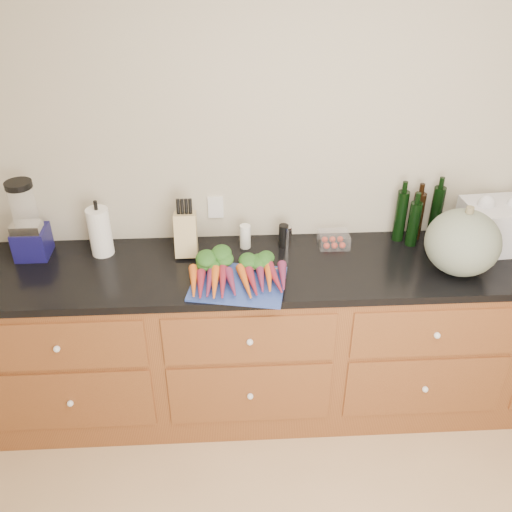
{
  "coord_description": "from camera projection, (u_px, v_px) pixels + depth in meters",
  "views": [
    {
      "loc": [
        -0.53,
        -1.07,
        2.51
      ],
      "look_at": [
        -0.41,
        1.2,
        1.06
      ],
      "focal_mm": 40.0,
      "sensor_mm": 36.0,
      "label": 1
    }
  ],
  "objects": [
    {
      "name": "cabinets",
      "position": [
        329.0,
        338.0,
        3.12
      ],
      "size": [
        3.6,
        0.64,
        0.9
      ],
      "color": "brown",
      "rests_on": "ground"
    },
    {
      "name": "blender_appliance",
      "position": [
        28.0,
        224.0,
        2.83
      ],
      "size": [
        0.16,
        0.16,
        0.41
      ],
      "color": "#13104D",
      "rests_on": "countertop"
    },
    {
      "name": "carrots",
      "position": [
        238.0,
        273.0,
        2.72
      ],
      "size": [
        0.46,
        0.34,
        0.07
      ],
      "color": "orange",
      "rests_on": "cutting_board"
    },
    {
      "name": "tomato_box",
      "position": [
        334.0,
        240.0,
        2.99
      ],
      "size": [
        0.16,
        0.13,
        0.07
      ],
      "primitive_type": "cube",
      "color": "white",
      "rests_on": "countertop"
    },
    {
      "name": "grinder_pepper",
      "position": [
        283.0,
        236.0,
        2.97
      ],
      "size": [
        0.05,
        0.05,
        0.13
      ],
      "primitive_type": "cylinder",
      "color": "black",
      "rests_on": "countertop"
    },
    {
      "name": "canister_chrome",
      "position": [
        287.0,
        236.0,
        2.97
      ],
      "size": [
        0.05,
        0.05,
        0.12
      ],
      "primitive_type": "cylinder",
      "color": "silver",
      "rests_on": "countertop"
    },
    {
      "name": "bottles",
      "position": [
        417.0,
        217.0,
        2.99
      ],
      "size": [
        0.25,
        0.13,
        0.3
      ],
      "color": "black",
      "rests_on": "countertop"
    },
    {
      "name": "countertop",
      "position": [
        336.0,
        266.0,
        2.87
      ],
      "size": [
        3.64,
        0.62,
        0.04
      ],
      "primitive_type": "cube",
      "color": "black",
      "rests_on": "cabinets"
    },
    {
      "name": "paper_towel",
      "position": [
        100.0,
        232.0,
        2.88
      ],
      "size": [
        0.11,
        0.11,
        0.25
      ],
      "primitive_type": "cylinder",
      "color": "white",
      "rests_on": "countertop"
    },
    {
      "name": "wall_back",
      "position": [
        331.0,
        171.0,
        2.94
      ],
      "size": [
        4.1,
        0.05,
        2.6
      ],
      "primitive_type": "cube",
      "color": "#BFB69E",
      "rests_on": "ground"
    },
    {
      "name": "cutting_board",
      "position": [
        238.0,
        284.0,
        2.7
      ],
      "size": [
        0.49,
        0.41,
        0.01
      ],
      "primitive_type": "cube",
      "rotation": [
        0.0,
        0.0,
        -0.19
      ],
      "color": "#2A439D",
      "rests_on": "countertop"
    },
    {
      "name": "squash",
      "position": [
        463.0,
        242.0,
        2.72
      ],
      "size": [
        0.36,
        0.36,
        0.32
      ],
      "primitive_type": "ellipsoid",
      "color": "#5B6857",
      "rests_on": "countertop"
    },
    {
      "name": "grinder_salt",
      "position": [
        245.0,
        236.0,
        2.96
      ],
      "size": [
        0.06,
        0.06,
        0.13
      ],
      "primitive_type": "cylinder",
      "color": "white",
      "rests_on": "countertop"
    },
    {
      "name": "grocery_bag",
      "position": [
        496.0,
        226.0,
        2.94
      ],
      "size": [
        0.35,
        0.29,
        0.24
      ],
      "primitive_type": null,
      "rotation": [
        0.0,
        0.0,
        0.08
      ],
      "color": "white",
      "rests_on": "countertop"
    },
    {
      "name": "knife_block",
      "position": [
        186.0,
        234.0,
        2.89
      ],
      "size": [
        0.11,
        0.11,
        0.22
      ],
      "primitive_type": "cube",
      "color": "#CFB879",
      "rests_on": "countertop"
    }
  ]
}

